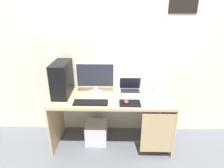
% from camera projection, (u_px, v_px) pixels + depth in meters
% --- Properties ---
extents(ground_plane, '(8.00, 8.00, 0.00)m').
position_uv_depth(ground_plane, '(112.00, 142.00, 2.75)').
color(ground_plane, slate).
extents(wall_back, '(4.00, 0.05, 2.60)m').
position_uv_depth(wall_back, '(113.00, 48.00, 2.59)').
color(wall_back, beige).
rests_on(wall_back, ground_plane).
extents(desk, '(1.57, 0.63, 0.73)m').
position_uv_depth(desk, '(113.00, 106.00, 2.52)').
color(desk, tan).
rests_on(desk, ground_plane).
extents(pc_tower, '(0.20, 0.44, 0.44)m').
position_uv_depth(pc_tower, '(62.00, 79.00, 2.46)').
color(pc_tower, black).
rests_on(pc_tower, desk).
extents(monitor, '(0.52, 0.18, 0.41)m').
position_uv_depth(monitor, '(95.00, 77.00, 2.54)').
color(monitor, white).
rests_on(monitor, desk).
extents(laptop, '(0.31, 0.22, 0.21)m').
position_uv_depth(laptop, '(130.00, 89.00, 2.61)').
color(laptop, silver).
rests_on(laptop, desk).
extents(projector, '(0.20, 0.14, 0.10)m').
position_uv_depth(projector, '(161.00, 89.00, 2.59)').
color(projector, silver).
rests_on(projector, desk).
extents(keyboard, '(0.42, 0.14, 0.02)m').
position_uv_depth(keyboard, '(91.00, 103.00, 2.30)').
color(keyboard, black).
rests_on(keyboard, desk).
extents(mousepad, '(0.26, 0.20, 0.00)m').
position_uv_depth(mousepad, '(130.00, 103.00, 2.30)').
color(mousepad, black).
rests_on(mousepad, desk).
extents(mouse_left, '(0.06, 0.10, 0.03)m').
position_uv_depth(mouse_left, '(126.00, 101.00, 2.31)').
color(mouse_left, '#B23333').
rests_on(mouse_left, mousepad).
extents(subwoofer, '(0.29, 0.29, 0.29)m').
position_uv_depth(subwoofer, '(96.00, 132.00, 2.72)').
color(subwoofer, silver).
rests_on(subwoofer, ground_plane).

